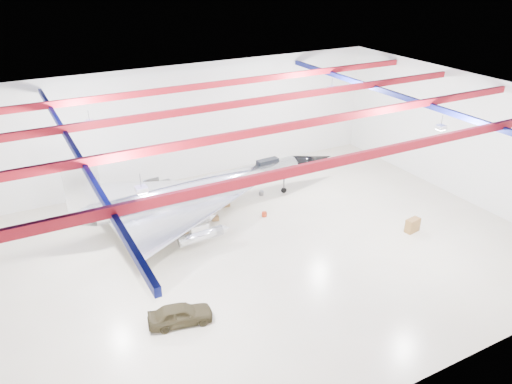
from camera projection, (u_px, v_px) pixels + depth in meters
floor at (262, 249)px, 37.24m from camera, size 40.00×40.00×0.00m
wall_back at (185, 124)px, 46.77m from camera, size 40.00×0.00×40.00m
wall_right at (463, 137)px, 43.39m from camera, size 0.00×30.00×30.00m
ceiling at (263, 105)px, 32.48m from camera, size 40.00×40.00×0.00m
ceiling_structure at (263, 115)px, 32.77m from camera, size 39.50×29.50×1.08m
jet_aircraft at (203, 191)px, 41.13m from camera, size 25.30×15.24×6.90m
jeep at (180, 314)px, 29.53m from camera, size 4.05×2.27×1.30m
desk at (413, 225)px, 39.35m from camera, size 1.29×0.79×1.11m
crate_ply at (185, 233)px, 38.92m from camera, size 0.68×0.60×0.40m
toolbox_red at (183, 220)px, 40.96m from camera, size 0.49×0.40×0.34m
parts_bin at (226, 204)px, 43.46m from camera, size 0.64×0.54×0.41m
crate_small at (158, 227)px, 39.99m from camera, size 0.52×0.47×0.29m
tool_chest at (264, 214)px, 41.78m from camera, size 0.57×0.57×0.39m
oil_barrel at (215, 218)px, 41.18m from camera, size 0.64×0.55×0.39m
spares_box at (261, 193)px, 45.44m from camera, size 0.45×0.45×0.38m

